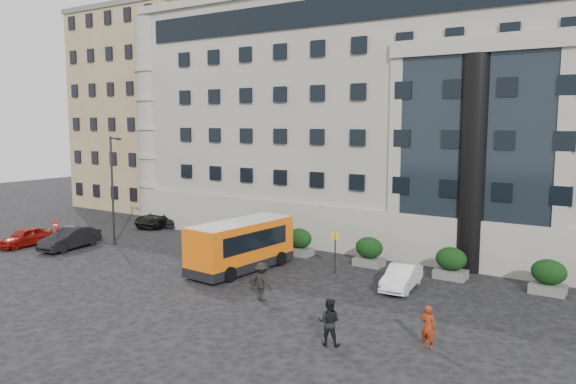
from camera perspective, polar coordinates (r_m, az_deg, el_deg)
name	(u,v)px	position (r m, az deg, el deg)	size (l,w,h in m)	color
ground	(210,279)	(33.20, -7.94, -8.73)	(120.00, 120.00, 0.00)	black
civic_building	(441,122)	(48.30, 15.28, 6.86)	(44.00, 24.00, 18.00)	gray
entrance_column	(474,164)	(35.46, 18.37, 2.68)	(1.80, 1.80, 13.00)	black
apartment_near	(164,113)	(63.01, -12.45, 7.87)	(14.00, 14.00, 20.00)	#8C7751
apartment_far	(245,107)	(78.46, -4.44, 8.58)	(13.00, 13.00, 22.00)	#86664E
hedge_a	(240,233)	(41.29, -4.95, -4.20)	(1.80, 1.26, 1.84)	#5D5E5B
hedge_b	(299,242)	(38.33, 1.17, -5.07)	(1.80, 1.26, 1.84)	#5D5E5B
hedge_c	(369,251)	(35.88, 8.24, -5.99)	(1.80, 1.26, 1.84)	#5D5E5B
hedge_d	(451,263)	(34.06, 16.22, -6.92)	(1.80, 1.26, 1.84)	#5D5E5B
hedge_e	(549,276)	(32.96, 24.95, -7.79)	(1.80, 1.26, 1.84)	#5D5E5B
street_lamp	(113,186)	(42.95, -17.37, 0.58)	(1.16, 0.18, 8.00)	#262628
bus_stop_sign	(335,245)	(33.67, 4.82, -5.42)	(0.50, 0.08, 2.52)	#262628
no_entry_sign	(57,230)	(41.82, -22.45, -3.57)	(0.64, 0.16, 2.32)	#262628
minibus	(241,243)	(34.44, -4.81, -5.22)	(3.15, 7.45, 3.05)	#E75F0A
red_truck	(238,202)	(53.80, -5.11, -1.07)	(2.99, 5.25, 2.67)	maroon
parked_car_a	(25,237)	(45.36, -25.16, -4.15)	(1.61, 3.99, 1.36)	maroon
parked_car_b	(70,238)	(43.15, -21.28, -4.40)	(1.62, 4.65, 1.53)	black
parked_car_c	(187,216)	(50.47, -10.25, -2.39)	(2.14, 5.27, 1.53)	black
parked_car_d	(163,217)	(50.18, -12.63, -2.53)	(2.48, 5.37, 1.49)	black
white_taxi	(402,277)	(31.46, 11.47, -8.45)	(1.39, 3.99, 1.32)	silver
pedestrian_a	(428,327)	(23.75, 14.04, -13.15)	(0.65, 0.43, 1.79)	maroon
pedestrian_b	(329,322)	(23.42, 4.18, -13.03)	(0.95, 0.74, 1.95)	black
pedestrian_c	(262,282)	(28.84, -2.67, -9.09)	(1.27, 0.73, 1.97)	black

